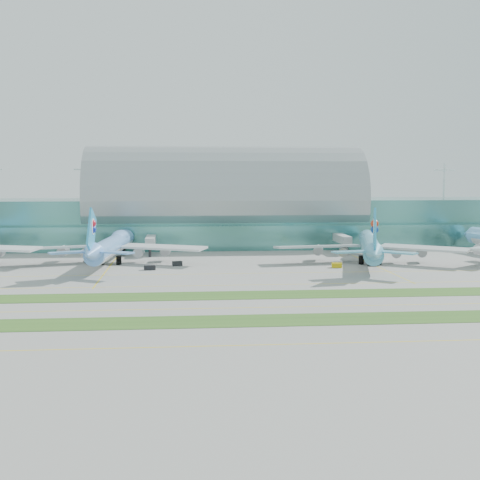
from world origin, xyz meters
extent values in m
plane|color=gray|center=(0.00, 0.00, 0.00)|extent=(700.00, 700.00, 0.00)
cube|color=#3D7A75|center=(0.00, 130.00, 10.00)|extent=(340.00, 42.00, 20.00)
cube|color=#3D7A75|center=(0.00, 106.00, 5.00)|extent=(340.00, 8.00, 10.00)
ellipsoid|color=#9EA5A8|center=(0.00, 130.00, 20.00)|extent=(340.00, 46.20, 16.17)
cylinder|color=white|center=(0.00, 130.00, 28.00)|extent=(0.80, 0.80, 16.00)
cube|color=#B2B7B7|center=(-31.00, 95.00, 5.50)|extent=(3.50, 22.00, 3.00)
cylinder|color=black|center=(-31.00, 85.00, 2.00)|extent=(1.00, 1.00, 4.00)
cube|color=#B2B7B7|center=(44.00, 95.00, 5.50)|extent=(3.50, 22.00, 3.00)
cylinder|color=black|center=(44.00, 85.00, 2.00)|extent=(1.00, 1.00, 4.00)
cube|color=#2D591E|center=(0.00, -28.00, 0.04)|extent=(420.00, 12.00, 0.08)
cube|color=#2D591E|center=(0.00, 2.00, 0.04)|extent=(420.00, 12.00, 0.08)
cube|color=yellow|center=(0.00, -48.00, 0.01)|extent=(420.00, 0.35, 0.01)
cube|color=yellow|center=(0.00, -14.00, 0.01)|extent=(420.00, 0.35, 0.01)
cube|color=yellow|center=(0.00, 18.00, 0.01)|extent=(420.00, 0.35, 0.01)
cube|color=yellow|center=(0.00, 40.00, 0.01)|extent=(420.00, 0.35, 0.01)
cylinder|color=#6CA4EE|center=(-43.38, 68.69, 6.14)|extent=(11.06, 62.71, 6.24)
ellipsoid|color=#6CA4EE|center=(-42.03, 86.11, 7.86)|extent=(7.38, 19.38, 4.45)
cone|color=#6CA4EE|center=(-40.78, 102.21, 6.14)|extent=(6.61, 5.50, 6.24)
cone|color=#6CA4EE|center=(-46.11, 33.56, 7.35)|extent=(6.61, 9.49, 5.93)
cube|color=silver|center=(-61.60, 68.08, 5.74)|extent=(31.08, 16.34, 1.23)
cylinder|color=#9B9CA3|center=(-56.67, 73.15, 3.62)|extent=(3.84, 5.78, 3.42)
cube|color=silver|center=(-25.47, 65.28, 5.74)|extent=(30.42, 20.23, 1.23)
cylinder|color=#9B9CA3|center=(-29.57, 71.05, 3.62)|extent=(3.84, 5.78, 3.42)
cube|color=#319EDA|center=(-45.95, 35.57, 13.69)|extent=(1.63, 13.24, 14.51)
cylinder|color=white|center=(-45.88, 36.57, 15.20)|extent=(1.28, 4.89, 4.83)
cylinder|color=black|center=(-41.55, 92.33, 1.51)|extent=(1.81, 1.81, 3.02)
cylinder|color=black|center=(-46.70, 64.91, 1.51)|extent=(1.81, 1.81, 3.02)
cylinder|color=black|center=(-40.68, 64.44, 1.51)|extent=(1.81, 1.81, 3.02)
cylinder|color=#5AA8C6|center=(45.85, 60.85, 6.10)|extent=(21.11, 61.67, 6.20)
ellipsoid|color=#5AA8C6|center=(50.07, 77.69, 7.81)|extent=(10.30, 19.72, 4.42)
cone|color=#5AA8C6|center=(53.98, 93.26, 6.10)|extent=(7.23, 6.36, 6.20)
cone|color=#5AA8C6|center=(37.33, 26.89, 7.30)|extent=(7.91, 10.17, 5.89)
cube|color=silver|center=(27.89, 63.29, 5.70)|extent=(30.76, 11.59, 1.22)
cylinder|color=gray|center=(33.57, 67.44, 3.60)|extent=(4.64, 6.16, 3.40)
cube|color=silver|center=(62.83, 54.53, 5.70)|extent=(28.69, 23.77, 1.22)
cylinder|color=gray|center=(59.77, 60.86, 3.60)|extent=(4.64, 6.16, 3.40)
cube|color=#30A0D7|center=(37.81, 28.83, 13.61)|extent=(3.78, 12.90, 14.42)
cylinder|color=white|center=(38.06, 29.80, 15.11)|extent=(2.04, 4.88, 4.80)
cylinder|color=black|center=(51.58, 83.71, 1.50)|extent=(1.80, 1.80, 3.00)
cylinder|color=black|center=(41.96, 57.70, 1.50)|extent=(1.80, 1.80, 3.00)
cylinder|color=black|center=(47.78, 56.24, 1.50)|extent=(1.80, 1.80, 3.00)
cone|color=#6FBCF4|center=(97.31, 96.64, 6.48)|extent=(7.79, 6.92, 6.58)
cube|color=black|center=(-29.63, 50.61, 0.75)|extent=(3.78, 1.77, 1.50)
cube|color=black|center=(-20.81, 59.53, 0.79)|extent=(3.50, 2.68, 1.57)
cube|color=gold|center=(31.69, 50.33, 0.78)|extent=(3.71, 2.66, 1.57)
cube|color=black|center=(44.71, 53.09, 0.80)|extent=(3.70, 2.13, 1.60)
camera|label=1|loc=(-20.16, -164.34, 30.12)|focal=50.00mm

